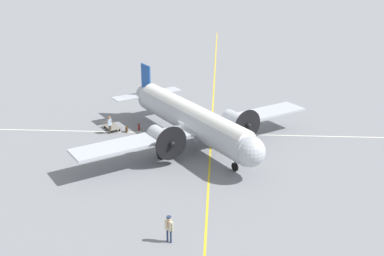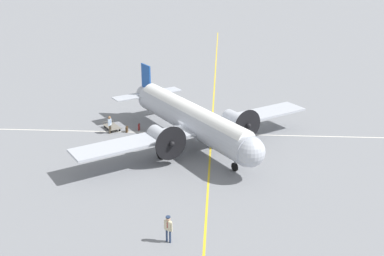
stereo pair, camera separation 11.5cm
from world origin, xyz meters
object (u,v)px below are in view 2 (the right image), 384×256
(crew_foreground, at_px, (168,226))
(airliner_main, at_px, (194,120))
(baggage_cart, at_px, (112,127))
(passenger_boarding, at_px, (110,123))
(suitcase_near_door, at_px, (139,127))
(suitcase_upright_spare, at_px, (127,129))

(crew_foreground, bearing_deg, airliner_main, -63.56)
(airliner_main, xyz_separation_m, baggage_cart, (3.70, 8.29, -2.19))
(airliner_main, bearing_deg, passenger_boarding, -143.51)
(crew_foreground, bearing_deg, suitcase_near_door, -46.15)
(suitcase_upright_spare, distance_m, baggage_cart, 1.69)
(airliner_main, bearing_deg, crew_foreground, -38.39)
(passenger_boarding, distance_m, suitcase_upright_spare, 1.77)
(crew_foreground, distance_m, suitcase_upright_spare, 19.11)
(crew_foreground, height_order, baggage_cart, crew_foreground)
(passenger_boarding, bearing_deg, suitcase_near_door, 126.84)
(airliner_main, relative_size, crew_foreground, 11.27)
(passenger_boarding, distance_m, suitcase_near_door, 2.92)
(airliner_main, xyz_separation_m, passenger_boarding, (2.66, 8.24, -1.41))
(crew_foreground, height_order, passenger_boarding, crew_foreground)
(crew_foreground, xyz_separation_m, passenger_boarding, (17.69, 7.52, -0.06))
(baggage_cart, bearing_deg, suitcase_upright_spare, 34.16)
(airliner_main, relative_size, baggage_cart, 8.57)
(crew_foreground, distance_m, passenger_boarding, 19.22)
(airliner_main, distance_m, crew_foreground, 15.11)
(suitcase_upright_spare, xyz_separation_m, baggage_cart, (0.61, 1.58, 0.00))
(passenger_boarding, height_order, suitcase_upright_spare, passenger_boarding)
(suitcase_upright_spare, height_order, baggage_cart, suitcase_upright_spare)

